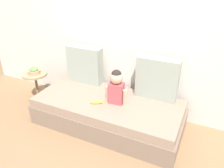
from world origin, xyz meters
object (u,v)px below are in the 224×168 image
throw_pillow_left (85,65)px  fruit_bowl (34,71)px  banana (97,102)px  side_table (36,80)px  couch (108,112)px  throw_pillow_right (157,79)px  toddler (116,86)px

throw_pillow_left → fruit_bowl: 0.80m
banana → side_table: side_table is taller
throw_pillow_left → side_table: size_ratio=1.13×
couch → side_table: side_table is taller
couch → throw_pillow_right: bearing=32.0°
side_table → fruit_bowl: bearing=90.0°
couch → throw_pillow_right: (0.54, 0.34, 0.47)m
banana → toddler: bearing=34.1°
couch → throw_pillow_right: 0.79m
banana → fruit_bowl: fruit_bowl is taller
banana → fruit_bowl: bearing=170.1°
throw_pillow_right → banana: throw_pillow_right is taller
couch → fruit_bowl: (-1.28, 0.07, 0.33)m
throw_pillow_right → side_table: size_ratio=1.15×
throw_pillow_left → banana: 0.70m
throw_pillow_left → fruit_bowl: (-0.75, -0.26, -0.13)m
banana → throw_pillow_left: bearing=133.3°
throw_pillow_right → toddler: size_ratio=1.22×
throw_pillow_left → throw_pillow_right: (1.07, 0.00, 0.00)m
toddler → throw_pillow_right: bearing=38.2°
throw_pillow_right → banana: 0.83m
toddler → banana: 0.33m
throw_pillow_right → fruit_bowl: size_ratio=3.09×
banana → fruit_bowl: size_ratio=0.95×
throw_pillow_right → toddler: bearing=-141.8°
throw_pillow_right → banana: bearing=-143.1°
throw_pillow_right → throw_pillow_left: bearing=180.0°
toddler → side_table: (-1.40, 0.07, -0.25)m
throw_pillow_left → toddler: size_ratio=1.20×
throw_pillow_left → toddler: (0.65, -0.33, -0.04)m
couch → toddler: bearing=2.3°
throw_pillow_right → toddler: throw_pillow_right is taller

